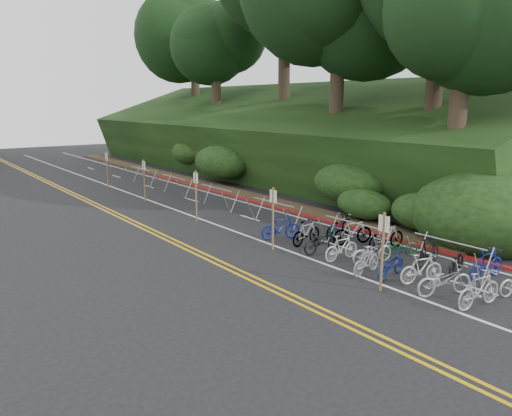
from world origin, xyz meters
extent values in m
plane|color=black|center=(0.00, 0.00, 0.00)|extent=(120.00, 120.00, 0.00)
cube|color=gold|center=(-2.15, 10.00, 0.00)|extent=(0.12, 80.00, 0.01)
cube|color=gold|center=(-1.85, 10.00, 0.00)|extent=(0.12, 80.00, 0.01)
cube|color=silver|center=(1.00, 10.00, 0.00)|extent=(0.12, 80.00, 0.01)
cube|color=silver|center=(5.20, 10.00, 0.00)|extent=(0.12, 80.00, 0.01)
cube|color=silver|center=(3.10, -2.00, 0.00)|extent=(0.10, 1.60, 0.01)
cube|color=silver|center=(3.10, 4.00, 0.00)|extent=(0.10, 1.60, 0.01)
cube|color=silver|center=(3.10, 10.00, 0.00)|extent=(0.10, 1.60, 0.01)
cube|color=silver|center=(3.10, 16.00, 0.00)|extent=(0.10, 1.60, 0.01)
cube|color=silver|center=(3.10, 22.00, 0.00)|extent=(0.10, 1.60, 0.01)
cube|color=silver|center=(3.10, 28.00, 0.00)|extent=(0.10, 1.60, 0.01)
cube|color=silver|center=(3.10, 34.00, 0.00)|extent=(0.10, 1.60, 0.01)
cube|color=maroon|center=(5.70, 12.00, 0.05)|extent=(0.25, 28.00, 0.10)
cube|color=black|center=(13.50, 22.00, 2.80)|extent=(12.32, 44.00, 9.11)
cube|color=#382819|center=(6.40, 22.00, 0.08)|extent=(1.40, 44.00, 0.16)
ellipsoid|color=#284C19|center=(7.20, 3.00, 1.04)|extent=(2.00, 2.80, 1.60)
ellipsoid|color=#284C19|center=(8.00, 8.00, 1.55)|extent=(2.60, 3.64, 2.08)
ellipsoid|color=#284C19|center=(9.20, 14.00, 1.99)|extent=(2.20, 3.08, 1.76)
ellipsoid|color=#284C19|center=(7.80, 20.00, 1.56)|extent=(3.00, 4.20, 2.40)
ellipsoid|color=#284C19|center=(8.50, 26.00, 1.73)|extent=(2.40, 3.36, 1.92)
ellipsoid|color=#284C19|center=(9.80, 30.00, 2.41)|extent=(2.80, 3.92, 2.24)
ellipsoid|color=#284C19|center=(7.00, 6.00, 0.90)|extent=(1.80, 2.52, 1.44)
ellipsoid|color=#284C19|center=(10.00, 18.00, 2.60)|extent=(3.20, 4.48, 2.56)
ellipsoid|color=black|center=(8.00, 0.50, 1.21)|extent=(5.28, 6.16, 3.52)
cylinder|color=#2D2319|center=(9.50, 3.00, 3.99)|extent=(0.80, 0.80, 5.57)
ellipsoid|color=black|center=(9.50, 3.00, 9.06)|extent=(7.62, 7.62, 7.24)
cylinder|color=#2D2319|center=(12.00, 6.00, 6.23)|extent=(0.87, 0.87, 6.86)
cylinder|color=#2D2319|center=(11.00, 12.00, 5.72)|extent=(0.84, 0.84, 6.43)
cylinder|color=#2D2319|center=(13.50, 20.00, 6.84)|extent=(0.89, 0.89, 7.29)
cylinder|color=#2D2319|center=(12.50, 28.00, 5.80)|extent=(0.82, 0.82, 6.00)
ellipsoid|color=black|center=(12.50, 28.00, 11.20)|extent=(8.00, 8.00, 7.60)
cylinder|color=#2D2319|center=(15.00, 36.00, 6.93)|extent=(0.87, 0.87, 6.86)
ellipsoid|color=black|center=(15.00, 36.00, 13.22)|extent=(9.53, 9.53, 9.05)
cylinder|color=#93969A|center=(3.36, -0.88, 1.22)|extent=(0.05, 2.65, 0.05)
cylinder|color=#93969A|center=(3.08, -2.10, 0.61)|extent=(0.61, 0.04, 1.20)
cylinder|color=#93969A|center=(3.64, -2.10, 0.61)|extent=(0.61, 0.04, 1.20)
cylinder|color=#93969A|center=(3.08, 0.35, 0.61)|extent=(0.61, 0.04, 1.20)
cylinder|color=#93969A|center=(3.64, 0.35, 0.61)|extent=(0.61, 0.04, 1.20)
cylinder|color=#93969A|center=(3.00, 3.00, 1.15)|extent=(0.05, 3.00, 0.05)
cylinder|color=#93969A|center=(2.72, 1.60, 0.57)|extent=(0.58, 0.04, 1.13)
cylinder|color=#93969A|center=(3.28, 1.60, 0.57)|extent=(0.58, 0.04, 1.13)
cylinder|color=#93969A|center=(2.72, 4.40, 0.57)|extent=(0.58, 0.04, 1.13)
cylinder|color=#93969A|center=(3.28, 4.40, 0.57)|extent=(0.58, 0.04, 1.13)
cylinder|color=#93969A|center=(3.00, 8.00, 1.15)|extent=(0.05, 3.00, 0.05)
cylinder|color=#93969A|center=(2.72, 6.60, 0.57)|extent=(0.58, 0.04, 1.13)
cylinder|color=#93969A|center=(3.28, 6.60, 0.57)|extent=(0.58, 0.04, 1.13)
cylinder|color=#93969A|center=(2.72, 9.40, 0.57)|extent=(0.58, 0.04, 1.13)
cylinder|color=#93969A|center=(3.28, 9.40, 0.57)|extent=(0.58, 0.04, 1.13)
cylinder|color=#93969A|center=(3.00, 13.00, 1.15)|extent=(0.05, 3.00, 0.05)
cylinder|color=#93969A|center=(2.72, 11.60, 0.57)|extent=(0.58, 0.04, 1.13)
cylinder|color=#93969A|center=(3.28, 11.60, 0.57)|extent=(0.58, 0.04, 1.13)
cylinder|color=#93969A|center=(2.72, 14.40, 0.57)|extent=(0.58, 0.04, 1.13)
cylinder|color=#93969A|center=(3.28, 14.40, 0.57)|extent=(0.58, 0.04, 1.13)
cylinder|color=#93969A|center=(3.00, 18.00, 1.15)|extent=(0.05, 3.00, 0.05)
cylinder|color=#93969A|center=(2.72, 16.60, 0.57)|extent=(0.58, 0.04, 1.13)
cylinder|color=#93969A|center=(3.28, 16.60, 0.57)|extent=(0.58, 0.04, 1.13)
cylinder|color=#93969A|center=(2.72, 19.40, 0.57)|extent=(0.58, 0.04, 1.13)
cylinder|color=#93969A|center=(3.28, 19.40, 0.57)|extent=(0.58, 0.04, 1.13)
cylinder|color=#93969A|center=(3.00, 23.00, 1.15)|extent=(0.05, 3.00, 0.05)
cylinder|color=#93969A|center=(2.72, 21.60, 0.57)|extent=(0.58, 0.04, 1.13)
cylinder|color=#93969A|center=(3.28, 21.60, 0.57)|extent=(0.58, 0.04, 1.13)
cylinder|color=#93969A|center=(2.72, 24.40, 0.57)|extent=(0.58, 0.04, 1.13)
cylinder|color=#93969A|center=(3.28, 24.40, 0.57)|extent=(0.58, 0.04, 1.13)
cylinder|color=brown|center=(0.55, -0.42, 1.24)|extent=(0.08, 0.08, 2.49)
cube|color=silver|center=(0.55, -0.42, 2.14)|extent=(0.02, 0.40, 0.50)
cylinder|color=brown|center=(0.60, 5.00, 1.25)|extent=(0.08, 0.08, 2.50)
cube|color=silver|center=(0.60, 5.00, 2.15)|extent=(0.02, 0.40, 0.50)
cylinder|color=brown|center=(0.60, 11.00, 1.25)|extent=(0.08, 0.08, 2.50)
cube|color=silver|center=(0.60, 11.00, 2.15)|extent=(0.02, 0.40, 0.50)
cylinder|color=brown|center=(0.60, 17.00, 1.25)|extent=(0.08, 0.08, 2.50)
cube|color=silver|center=(0.60, 17.00, 2.15)|extent=(0.02, 0.40, 0.50)
cylinder|color=brown|center=(0.60, 23.00, 1.25)|extent=(0.08, 0.08, 2.50)
cube|color=silver|center=(0.60, 23.00, 2.15)|extent=(0.02, 0.40, 0.50)
imported|color=#9E9EA3|center=(1.38, 0.88, 0.46)|extent=(0.68, 1.60, 0.93)
imported|color=#9E9EA3|center=(1.76, -2.91, 0.54)|extent=(0.68, 1.83, 1.08)
imported|color=#9E9EA3|center=(1.79, -1.79, 0.49)|extent=(1.25, 1.98, 0.98)
imported|color=navy|center=(4.20, -1.77, 0.52)|extent=(0.65, 1.76, 1.04)
imported|color=beige|center=(2.13, -0.74, 0.49)|extent=(0.87, 1.71, 0.99)
imported|color=black|center=(3.92, -0.87, 0.42)|extent=(1.01, 1.71, 0.85)
imported|color=navy|center=(1.76, 0.18, 0.45)|extent=(0.90, 1.78, 0.89)
imported|color=black|center=(3.84, 0.23, 0.51)|extent=(0.68, 1.73, 1.01)
imported|color=#9E9EA3|center=(2.42, 1.53, 0.47)|extent=(0.86, 1.86, 0.94)
imported|color=#144C1E|center=(3.86, 1.45, 0.42)|extent=(1.05, 1.67, 0.83)
imported|color=beige|center=(1.81, 2.46, 0.48)|extent=(0.51, 1.62, 0.97)
imported|color=slate|center=(4.23, 2.36, 0.54)|extent=(0.72, 1.86, 1.09)
imported|color=black|center=(1.89, 3.56, 0.48)|extent=(0.68, 1.83, 0.95)
imported|color=slate|center=(3.71, 3.66, 0.55)|extent=(0.94, 1.89, 1.09)
imported|color=slate|center=(2.16, 4.76, 0.51)|extent=(0.73, 1.76, 1.02)
imported|color=slate|center=(4.02, 4.79, 0.49)|extent=(1.07, 1.96, 0.98)
imported|color=navy|center=(1.82, 6.01, 0.53)|extent=(0.99, 1.82, 1.06)
camera|label=1|loc=(-11.20, -9.83, 5.71)|focal=35.00mm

